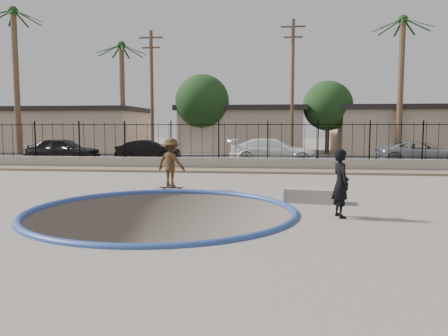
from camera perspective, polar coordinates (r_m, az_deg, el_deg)
ground at (r=24.30m, az=-0.16°, el=-2.37°), size 120.00×120.00×2.20m
bowl_pit at (r=11.50m, az=-8.09°, el=-5.69°), size 6.84×6.84×1.80m
coping_ring at (r=11.50m, az=-8.09°, el=-5.69°), size 7.04×7.04×0.20m
rock_strip at (r=21.41m, az=-1.07°, el=-0.32°), size 42.00×1.60×0.11m
retaining_wall at (r=22.47m, az=-0.69°, el=0.58°), size 42.00×0.45×0.60m
fence at (r=22.40m, az=-0.69°, el=3.64°), size 40.00×0.04×1.80m
street at (r=29.13m, az=1.04°, el=1.14°), size 90.00×8.00×0.04m
house_west at (r=42.37m, az=-18.28°, el=4.87°), size 11.60×8.60×3.90m
house_center at (r=38.51m, az=2.47°, el=5.10°), size 10.60×8.60×3.90m
house_east at (r=39.96m, az=22.99°, el=4.69°), size 12.60×8.60×3.90m
palm_left at (r=38.04m, az=-25.64°, el=13.62°), size 2.30×2.30×11.30m
palm_mid at (r=38.41m, az=-13.19°, el=12.01°), size 2.30×2.30×9.30m
palm_right at (r=35.46m, az=22.20°, el=13.36°), size 2.30×2.30×10.30m
utility_pole_left at (r=32.26m, az=-9.40°, el=9.82°), size 1.70×0.24×9.00m
utility_pole_mid at (r=31.04m, az=8.93°, el=10.47°), size 1.70×0.24×9.50m
street_tree_left at (r=35.45m, az=-2.85°, el=8.65°), size 4.32×4.32×6.36m
street_tree_mid at (r=36.16m, az=13.41°, el=7.89°), size 3.96×3.96×5.83m
skater at (r=15.40m, az=-6.92°, el=0.36°), size 1.26×1.01×1.71m
skateboard at (r=15.49m, az=-6.89°, el=-2.57°), size 0.83×0.23×0.07m
videographer at (r=10.97m, az=15.01°, el=-1.94°), size 0.54×0.69×1.67m
concrete_ledge at (r=13.04m, az=11.49°, el=-3.53°), size 1.69×0.94×0.40m
car_a at (r=28.44m, az=-20.24°, el=2.23°), size 4.42×1.93×1.48m
car_b at (r=28.01m, az=-9.87°, el=2.26°), size 4.06×1.67×1.31m
car_c at (r=25.34m, az=6.49°, el=2.18°), size 5.24×2.43×1.48m
car_d at (r=27.19m, az=24.39°, el=1.82°), size 4.89×2.28×1.36m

